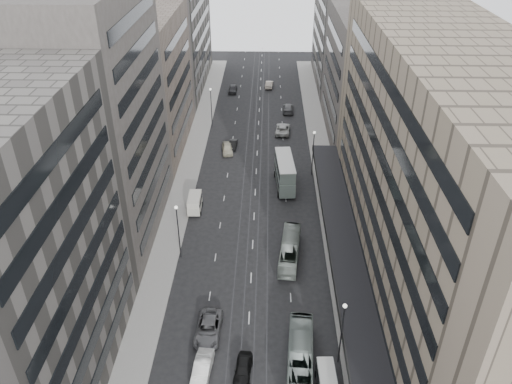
# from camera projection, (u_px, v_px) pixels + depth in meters

# --- Properties ---
(ground) EXTENTS (220.00, 220.00, 0.00)m
(ground) POSITION_uv_depth(u_px,v_px,m) (249.00, 324.00, 57.60)
(ground) COLOR black
(ground) RESTS_ON ground
(sidewalk_right) EXTENTS (4.00, 125.00, 0.15)m
(sidewalk_right) POSITION_uv_depth(u_px,v_px,m) (323.00, 168.00, 89.16)
(sidewalk_right) COLOR gray
(sidewalk_right) RESTS_ON ground
(sidewalk_left) EXTENTS (4.00, 125.00, 0.15)m
(sidewalk_left) POSITION_uv_depth(u_px,v_px,m) (190.00, 166.00, 89.67)
(sidewalk_left) COLOR gray
(sidewalk_left) RESTS_ON ground
(department_store) EXTENTS (19.20, 60.00, 30.00)m
(department_store) POSITION_uv_depth(u_px,v_px,m) (441.00, 180.00, 56.07)
(department_store) COLOR #7A6B59
(department_store) RESTS_ON ground
(building_right_mid) EXTENTS (15.00, 28.00, 24.00)m
(building_right_mid) POSITION_uv_depth(u_px,v_px,m) (371.00, 77.00, 95.00)
(building_right_mid) COLOR #443F3A
(building_right_mid) RESTS_ON ground
(building_right_far) EXTENTS (15.00, 32.00, 28.00)m
(building_right_far) POSITION_uv_depth(u_px,v_px,m) (351.00, 27.00, 119.43)
(building_right_far) COLOR #5E5A55
(building_right_far) RESTS_ON ground
(building_left_b) EXTENTS (15.00, 26.00, 34.00)m
(building_left_b) POSITION_uv_depth(u_px,v_px,m) (89.00, 120.00, 65.23)
(building_left_b) COLOR #443F3A
(building_left_b) RESTS_ON ground
(building_left_c) EXTENTS (15.00, 28.00, 25.00)m
(building_left_c) POSITION_uv_depth(u_px,v_px,m) (139.00, 83.00, 90.54)
(building_left_c) COLOR #6F6157
(building_left_c) RESTS_ON ground
(building_left_d) EXTENTS (15.00, 38.00, 28.00)m
(building_left_d) POSITION_uv_depth(u_px,v_px,m) (170.00, 29.00, 117.78)
(building_left_d) COLOR #5E5A55
(building_left_d) RESTS_ON ground
(lamp_right_near) EXTENTS (0.44, 0.44, 8.32)m
(lamp_right_near) POSITION_uv_depth(u_px,v_px,m) (342.00, 327.00, 50.40)
(lamp_right_near) COLOR #262628
(lamp_right_near) RESTS_ON ground
(lamp_right_far) EXTENTS (0.44, 0.44, 8.32)m
(lamp_right_far) POSITION_uv_depth(u_px,v_px,m) (313.00, 148.00, 84.38)
(lamp_right_far) COLOR #262628
(lamp_right_far) RESTS_ON ground
(lamp_left_near) EXTENTS (0.44, 0.44, 8.32)m
(lamp_left_near) POSITION_uv_depth(u_px,v_px,m) (178.00, 226.00, 65.25)
(lamp_left_near) COLOR #262628
(lamp_left_near) RESTS_ON ground
(lamp_left_far) EXTENTS (0.44, 0.44, 8.32)m
(lamp_left_far) POSITION_uv_depth(u_px,v_px,m) (211.00, 103.00, 101.78)
(lamp_left_far) COLOR #262628
(lamp_left_far) RESTS_ON ground
(bus_near) EXTENTS (3.33, 11.08, 3.04)m
(bus_near) POSITION_uv_depth(u_px,v_px,m) (300.00, 358.00, 51.64)
(bus_near) COLOR gray
(bus_near) RESTS_ON ground
(bus_far) EXTENTS (3.45, 10.24, 2.80)m
(bus_far) POSITION_uv_depth(u_px,v_px,m) (290.00, 250.00, 67.10)
(bus_far) COLOR #909B92
(bus_far) RESTS_ON ground
(double_decker) EXTENTS (3.47, 9.48, 5.09)m
(double_decker) POSITION_uv_depth(u_px,v_px,m) (285.00, 172.00, 82.37)
(double_decker) COLOR slate
(double_decker) RESTS_ON ground
(vw_microbus) EXTENTS (2.01, 4.16, 2.21)m
(vw_microbus) POSITION_uv_depth(u_px,v_px,m) (327.00, 379.00, 49.74)
(vw_microbus) COLOR #565B5D
(vw_microbus) RESTS_ON ground
(panel_van) EXTENTS (2.16, 4.26, 2.66)m
(panel_van) POSITION_uv_depth(u_px,v_px,m) (195.00, 203.00, 76.85)
(panel_van) COLOR beige
(panel_van) RESTS_ON ground
(sedan_0) EXTENTS (2.11, 4.39, 1.45)m
(sedan_0) POSITION_uv_depth(u_px,v_px,m) (243.00, 369.00, 51.44)
(sedan_0) COLOR black
(sedan_0) RESTS_ON ground
(sedan_1) EXTENTS (2.14, 5.00, 1.60)m
(sedan_1) POSITION_uv_depth(u_px,v_px,m) (202.00, 368.00, 51.41)
(sedan_1) COLOR silver
(sedan_1) RESTS_ON ground
(sedan_2) EXTENTS (3.02, 6.13, 1.68)m
(sedan_2) POSITION_uv_depth(u_px,v_px,m) (208.00, 329.00, 55.95)
(sedan_2) COLOR #555557
(sedan_2) RESTS_ON ground
(sedan_4) EXTENTS (2.52, 5.02, 1.64)m
(sedan_4) POSITION_uv_depth(u_px,v_px,m) (227.00, 148.00, 93.97)
(sedan_4) COLOR #BFBA9E
(sedan_4) RESTS_ON ground
(sedan_5) EXTENTS (1.63, 4.12, 1.33)m
(sedan_5) POSITION_uv_depth(u_px,v_px,m) (233.00, 145.00, 95.70)
(sedan_5) COLOR black
(sedan_5) RESTS_ON ground
(sedan_6) EXTENTS (3.22, 6.23, 1.68)m
(sedan_6) POSITION_uv_depth(u_px,v_px,m) (283.00, 129.00, 101.36)
(sedan_6) COLOR #B8B8B3
(sedan_6) RESTS_ON ground
(sedan_7) EXTENTS (2.45, 5.69, 1.63)m
(sedan_7) POSITION_uv_depth(u_px,v_px,m) (288.00, 108.00, 110.80)
(sedan_7) COLOR #58585A
(sedan_7) RESTS_ON ground
(sedan_8) EXTENTS (2.06, 4.89, 1.65)m
(sedan_8) POSITION_uv_depth(u_px,v_px,m) (233.00, 89.00, 121.19)
(sedan_8) COLOR #2B2B2D
(sedan_8) RESTS_ON ground
(sedan_9) EXTENTS (2.06, 4.95, 1.59)m
(sedan_9) POSITION_uv_depth(u_px,v_px,m) (269.00, 84.00, 124.05)
(sedan_9) COLOR #BDAD9D
(sedan_9) RESTS_ON ground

